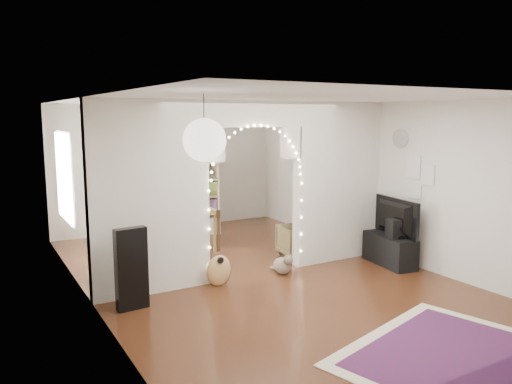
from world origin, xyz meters
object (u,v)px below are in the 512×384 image
acoustic_guitar (219,258)px  bookcase (185,198)px  floor_speaker (397,243)px  dining_table (182,214)px  dining_chair_left (147,236)px  dining_chair_right (298,241)px  media_console (390,250)px

acoustic_guitar → bookcase: bearing=76.3°
floor_speaker → acoustic_guitar: bearing=-175.8°
acoustic_guitar → bookcase: (0.83, 3.33, 0.34)m
dining_table → floor_speaker: bearing=-40.3°
dining_chair_left → dining_chair_right: dining_chair_right is taller
floor_speaker → bookcase: (-2.10, 3.97, 0.36)m
dining_chair_right → bookcase: bearing=119.9°
media_console → dining_chair_left: bearing=144.8°
floor_speaker → dining_table: (-2.67, 2.71, 0.28)m
media_console → bookcase: bookcase is taller
dining_table → dining_chair_left: 0.80m
floor_speaker → dining_table: floor_speaker is taller
acoustic_guitar → dining_chair_right: size_ratio=1.56×
acoustic_guitar → floor_speaker: bearing=-11.9°
dining_chair_right → floor_speaker: bearing=-44.5°
bookcase → dining_chair_left: (-1.10, -0.83, -0.51)m
acoustic_guitar → dining_chair_left: acoustic_guitar is taller
dining_chair_left → dining_chair_right: (2.16, -1.80, 0.03)m
acoustic_guitar → dining_chair_left: (-0.27, 2.50, -0.17)m
floor_speaker → dining_table: 3.82m
acoustic_guitar → media_console: size_ratio=0.96×
floor_speaker → bookcase: bearing=134.4°
floor_speaker → dining_table: size_ratio=0.64×
floor_speaker → bookcase: 4.51m
media_console → bookcase: (-2.10, 3.82, 0.51)m
acoustic_guitar → bookcase: size_ratio=0.63×
dining_table → acoustic_guitar: bearing=-92.0°
media_console → dining_chair_left: (-3.20, 2.99, 0.00)m
acoustic_guitar → floor_speaker: (2.93, -0.64, -0.02)m
media_console → floor_speaker: bearing=-82.5°
floor_speaker → bookcase: size_ratio=0.53×
acoustic_guitar → media_console: acoustic_guitar is taller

